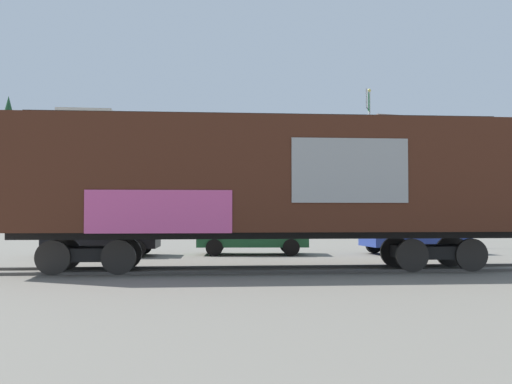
% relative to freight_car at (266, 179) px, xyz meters
% --- Properties ---
extents(ground_plane, '(260.00, 260.00, 0.00)m').
position_rel_freight_car_xyz_m(ground_plane, '(-0.25, 0.00, -2.58)').
color(ground_plane, slate).
extents(track, '(60.02, 3.46, 0.08)m').
position_rel_freight_car_xyz_m(track, '(0.45, -0.01, -2.54)').
color(track, '#4C4742').
rests_on(track, ground_plane).
extents(freight_car, '(14.12, 3.46, 4.44)m').
position_rel_freight_car_xyz_m(freight_car, '(0.00, 0.00, 0.00)').
color(freight_car, '#472316').
rests_on(freight_car, ground_plane).
extents(flagpole, '(0.68, 1.46, 7.77)m').
position_rel_freight_car_xyz_m(flagpole, '(6.58, 11.31, 2.49)').
color(flagpole, silver).
rests_on(flagpole, ground_plane).
extents(hillside, '(146.47, 37.75, 14.48)m').
position_rel_freight_car_xyz_m(hillside, '(-0.25, 62.33, 2.52)').
color(hillside, silver).
rests_on(hillside, ground_plane).
extents(parked_car_black, '(4.26, 2.19, 1.79)m').
position_rel_freight_car_xyz_m(parked_car_black, '(-5.41, 6.18, -1.68)').
color(parked_car_black, black).
rests_on(parked_car_black, ground_plane).
extents(parked_car_green, '(4.39, 2.19, 1.54)m').
position_rel_freight_car_xyz_m(parked_car_green, '(0.26, 6.36, -1.78)').
color(parked_car_green, '#1E5933').
rests_on(parked_car_green, ground_plane).
extents(parked_car_blue, '(4.21, 2.19, 1.64)m').
position_rel_freight_car_xyz_m(parked_car_blue, '(6.67, 5.95, -1.75)').
color(parked_car_blue, navy).
rests_on(parked_car_blue, ground_plane).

